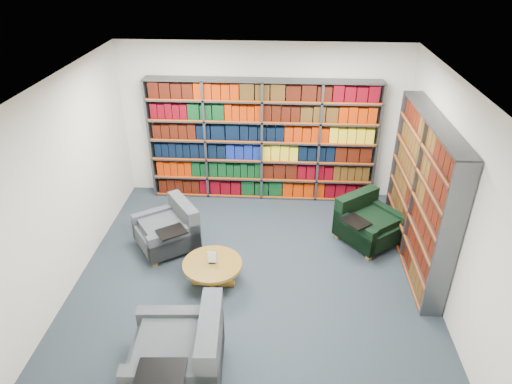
# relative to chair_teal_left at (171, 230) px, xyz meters

# --- Properties ---
(room_shell) EXTENTS (5.02, 5.02, 2.82)m
(room_shell) POSITION_rel_chair_teal_left_xyz_m (1.33, -0.64, 1.10)
(room_shell) COLOR #1C212D
(room_shell) RESTS_ON ground
(bookshelf_back) EXTENTS (4.00, 0.28, 2.20)m
(bookshelf_back) POSITION_rel_chair_teal_left_xyz_m (1.33, 1.70, 0.80)
(bookshelf_back) COLOR #47494F
(bookshelf_back) RESTS_ON ground
(bookshelf_right) EXTENTS (0.28, 2.50, 2.20)m
(bookshelf_right) POSITION_rel_chair_teal_left_xyz_m (3.67, -0.04, 0.80)
(bookshelf_right) COLOR #47494F
(bookshelf_right) RESTS_ON ground
(chair_teal_left) EXTENTS (1.14, 1.15, 0.74)m
(chair_teal_left) POSITION_rel_chair_teal_left_xyz_m (0.00, 0.00, 0.00)
(chair_teal_left) COLOR #021B39
(chair_teal_left) RESTS_ON ground
(chair_green_right) EXTENTS (1.15, 1.15, 0.74)m
(chair_green_right) POSITION_rel_chair_teal_left_xyz_m (3.05, 0.39, 0.00)
(chair_green_right) COLOR black
(chair_green_right) RESTS_ON ground
(chair_teal_front) EXTENTS (1.03, 1.18, 0.88)m
(chair_teal_front) POSITION_rel_chair_teal_left_xyz_m (0.71, -2.44, 0.06)
(chair_teal_front) COLOR #021B39
(chair_teal_front) RESTS_ON ground
(coffee_table) EXTENTS (0.82, 0.82, 0.58)m
(coffee_table) POSITION_rel_chair_teal_left_xyz_m (0.78, -0.88, 0.01)
(coffee_table) COLOR brown
(coffee_table) RESTS_ON ground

